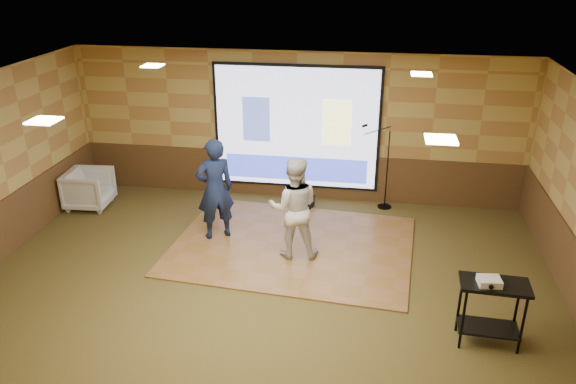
% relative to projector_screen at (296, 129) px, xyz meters
% --- Properties ---
extents(ground, '(9.00, 9.00, 0.00)m').
position_rel_projector_screen_xyz_m(ground, '(0.00, -3.44, -1.47)').
color(ground, '#343A1A').
rests_on(ground, ground).
extents(room_shell, '(9.04, 7.04, 3.02)m').
position_rel_projector_screen_xyz_m(room_shell, '(0.00, -3.44, 0.62)').
color(room_shell, tan).
rests_on(room_shell, ground).
extents(wainscot_back, '(9.00, 0.04, 0.95)m').
position_rel_projector_screen_xyz_m(wainscot_back, '(0.00, 0.04, -1.00)').
color(wainscot_back, '#4A3218').
rests_on(wainscot_back, ground).
extents(projector_screen, '(3.32, 0.06, 2.52)m').
position_rel_projector_screen_xyz_m(projector_screen, '(0.00, 0.00, 0.00)').
color(projector_screen, black).
rests_on(projector_screen, room_shell).
extents(downlight_nw, '(0.32, 0.32, 0.02)m').
position_rel_projector_screen_xyz_m(downlight_nw, '(-2.20, -1.64, 1.50)').
color(downlight_nw, '#FFE8BF').
rests_on(downlight_nw, room_shell).
extents(downlight_ne, '(0.32, 0.32, 0.02)m').
position_rel_projector_screen_xyz_m(downlight_ne, '(2.20, -1.64, 1.50)').
color(downlight_ne, '#FFE8BF').
rests_on(downlight_ne, room_shell).
extents(downlight_sw, '(0.32, 0.32, 0.02)m').
position_rel_projector_screen_xyz_m(downlight_sw, '(-2.20, -4.94, 1.50)').
color(downlight_sw, '#FFE8BF').
rests_on(downlight_sw, room_shell).
extents(downlight_se, '(0.32, 0.32, 0.02)m').
position_rel_projector_screen_xyz_m(downlight_se, '(2.20, -4.94, 1.50)').
color(downlight_se, '#FFE8BF').
rests_on(downlight_se, room_shell).
extents(dance_floor, '(4.31, 3.42, 0.03)m').
position_rel_projector_screen_xyz_m(dance_floor, '(0.24, -2.09, -1.46)').
color(dance_floor, brown).
rests_on(dance_floor, ground).
extents(player_left, '(0.79, 0.72, 1.82)m').
position_rel_projector_screen_xyz_m(player_left, '(-1.13, -1.98, -0.54)').
color(player_left, '#141E3F').
rests_on(player_left, dance_floor).
extents(player_right, '(0.92, 0.76, 1.73)m').
position_rel_projector_screen_xyz_m(player_right, '(0.31, -2.42, -0.58)').
color(player_right, beige).
rests_on(player_right, dance_floor).
extents(av_table, '(0.86, 0.45, 0.91)m').
position_rel_projector_screen_xyz_m(av_table, '(3.15, -4.26, -0.85)').
color(av_table, black).
rests_on(av_table, ground).
extents(projector, '(0.30, 0.26, 0.09)m').
position_rel_projector_screen_xyz_m(projector, '(3.06, -4.31, -0.52)').
color(projector, white).
rests_on(projector, av_table).
extents(mic_stand, '(0.67, 0.28, 1.72)m').
position_rel_projector_screen_xyz_m(mic_stand, '(1.77, -0.22, -0.98)').
color(mic_stand, black).
rests_on(mic_stand, ground).
extents(banquet_chair, '(0.89, 0.87, 0.76)m').
position_rel_projector_screen_xyz_m(banquet_chair, '(-4.00, -1.09, -1.09)').
color(banquet_chair, gray).
rests_on(banquet_chair, ground).
extents(duffel_bag, '(0.45, 0.35, 0.25)m').
position_rel_projector_screen_xyz_m(duffel_bag, '(0.21, -0.47, -1.35)').
color(duffel_bag, black).
rests_on(duffel_bag, ground).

